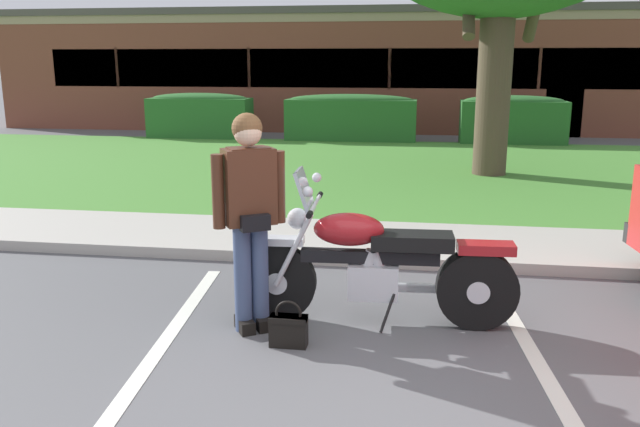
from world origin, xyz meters
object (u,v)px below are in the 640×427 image
object	(u,v)px
motorcycle	(385,265)
hedge_center_right	(513,119)
hedge_left	(200,115)
handbag	(288,328)
hedge_center_left	(351,117)
rider_person	(249,207)
brick_building	(396,69)

from	to	relation	value
motorcycle	hedge_center_right	size ratio (longest dim) A/B	0.87
hedge_center_right	hedge_left	bearing A→B (deg)	180.00
handbag	hedge_center_left	xyz separation A→B (m)	(-0.86, 12.50, 0.51)
handbag	hedge_left	world-z (taller)	hedge_left
motorcycle	handbag	size ratio (longest dim) A/B	6.23
motorcycle	rider_person	bearing A→B (deg)	-165.23
hedge_left	hedge_center_left	xyz separation A→B (m)	(4.08, 0.00, 0.00)
rider_person	brick_building	size ratio (longest dim) A/B	0.07
brick_building	handbag	bearing A→B (deg)	-90.05
motorcycle	hedge_left	xyz separation A→B (m)	(-5.62, 11.95, 0.16)
handbag	hedge_left	distance (m)	13.45
hedge_left	handbag	bearing A→B (deg)	-68.45
motorcycle	hedge_left	size ratio (longest dim) A/B	0.82
hedge_center_left	hedge_center_right	size ratio (longest dim) A/B	1.31
hedge_left	brick_building	xyz separation A→B (m)	(4.96, 6.72, 1.15)
handbag	hedge_center_left	world-z (taller)	hedge_center_left
hedge_center_right	handbag	bearing A→B (deg)	-104.42
rider_person	handbag	size ratio (longest dim) A/B	4.74
hedge_left	hedge_center_right	xyz separation A→B (m)	(8.16, 0.00, 0.00)
hedge_left	motorcycle	bearing A→B (deg)	-64.80
brick_building	motorcycle	bearing A→B (deg)	-87.95
rider_person	hedge_left	distance (m)	13.06
motorcycle	hedge_left	distance (m)	13.21
rider_person	brick_building	distance (m)	18.97
hedge_center_left	brick_building	xyz separation A→B (m)	(0.88, 6.72, 1.15)
motorcycle	hedge_center_left	world-z (taller)	motorcycle
hedge_left	brick_building	size ratio (longest dim) A/B	0.11
hedge_left	brick_building	bearing A→B (deg)	53.61
hedge_center_left	rider_person	bearing A→B (deg)	-87.59
handbag	hedge_center_left	distance (m)	12.54
hedge_center_left	hedge_center_right	bearing A→B (deg)	-0.00
hedge_center_right	brick_building	xyz separation A→B (m)	(-3.20, 6.72, 1.15)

